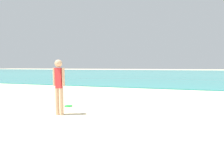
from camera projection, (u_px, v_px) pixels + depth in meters
name	position (u px, v px, depth m)	size (l,w,h in m)	color
water	(162.00, 73.00, 40.56)	(160.00, 60.00, 0.06)	teal
person_standing	(59.00, 84.00, 5.46)	(0.38, 0.22, 1.65)	#DDAD84
frisbee	(68.00, 106.00, 6.71)	(0.28, 0.28, 0.03)	green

